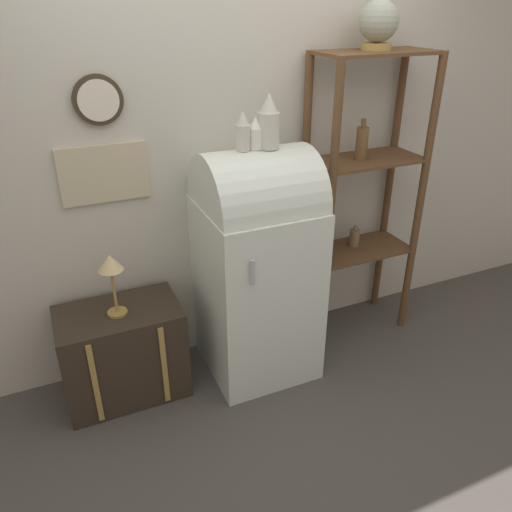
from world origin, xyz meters
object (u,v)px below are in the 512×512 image
(refrigerator, at_px, (257,262))
(desk_lamp, at_px, (111,269))
(suitcase_trunk, at_px, (123,352))
(vase_left, at_px, (243,132))
(globe, at_px, (379,24))
(vase_right, at_px, (269,123))
(vase_center, at_px, (256,134))

(refrigerator, distance_m, desk_lamp, 0.84)
(suitcase_trunk, bearing_deg, desk_lamp, -92.10)
(suitcase_trunk, height_order, vase_left, vase_left)
(globe, bearing_deg, desk_lamp, -177.42)
(vase_right, bearing_deg, vase_left, 175.22)
(refrigerator, distance_m, globe, 1.50)
(desk_lamp, bearing_deg, globe, 2.58)
(vase_left, xyz_separation_m, desk_lamp, (-0.75, 0.04, -0.66))
(globe, height_order, desk_lamp, globe)
(refrigerator, bearing_deg, suitcase_trunk, 175.32)
(globe, bearing_deg, vase_right, -170.24)
(refrigerator, height_order, vase_center, vase_center)
(vase_center, bearing_deg, globe, 8.03)
(vase_left, relative_size, vase_center, 1.22)
(refrigerator, relative_size, globe, 5.46)
(suitcase_trunk, xyz_separation_m, vase_center, (0.82, -0.06, 1.22))
(suitcase_trunk, distance_m, vase_right, 1.56)
(globe, distance_m, vase_center, 0.95)
(refrigerator, bearing_deg, vase_center, 146.87)
(refrigerator, height_order, vase_left, vase_left)
(globe, relative_size, desk_lamp, 0.71)
(globe, relative_size, vase_center, 1.55)
(suitcase_trunk, relative_size, desk_lamp, 1.87)
(suitcase_trunk, height_order, vase_right, vase_right)
(globe, distance_m, vase_left, 1.01)
(vase_center, height_order, vase_right, vase_right)
(suitcase_trunk, xyz_separation_m, globe, (1.62, 0.05, 1.73))
(refrigerator, xyz_separation_m, globe, (0.79, 0.12, 1.27))
(vase_right, bearing_deg, desk_lamp, 176.69)
(globe, bearing_deg, vase_left, -172.62)
(vase_left, bearing_deg, refrigerator, -2.20)
(globe, bearing_deg, vase_center, -171.97)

